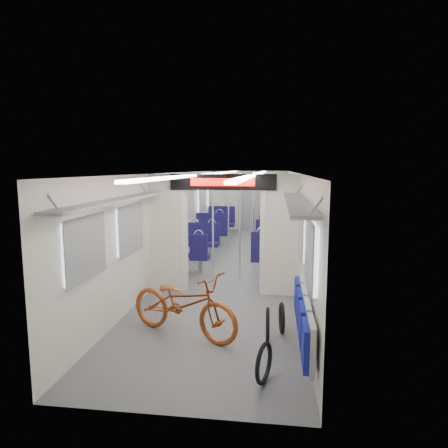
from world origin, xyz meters
name	(u,v)px	position (x,y,z in m)	size (l,w,h in m)	color
carriage	(233,207)	(0.00, -0.27, 1.50)	(12.00, 12.02, 2.31)	#515456
bicycle	(183,304)	(-0.30, -4.12, 0.48)	(0.63, 1.82, 0.96)	#994116
flip_bench	(303,316)	(1.35, -4.67, 0.58)	(0.12, 2.13, 0.54)	gray
bike_hoop_a	(264,365)	(0.89, -5.28, 0.22)	(0.48, 0.48, 0.05)	black
bike_hoop_b	(268,328)	(0.91, -4.26, 0.23)	(0.52, 0.52, 0.05)	black
bike_hoop_c	(282,320)	(1.11, -3.86, 0.21)	(0.46, 0.46, 0.05)	black
seat_bay_near_left	(197,245)	(-0.94, 0.01, 0.52)	(0.88, 1.93, 1.06)	#130E3F
seat_bay_near_right	(273,244)	(0.93, 0.15, 0.56)	(0.94, 2.22, 1.14)	#130E3F
seat_bay_far_left	(217,224)	(-0.93, 3.51, 0.57)	(0.96, 2.31, 1.17)	#130E3F
seat_bay_far_right	(274,225)	(0.93, 3.78, 0.53)	(0.89, 2.00, 1.08)	#130E3F
stanchion_near_left	(213,228)	(-0.33, -1.22, 1.15)	(0.04, 0.04, 2.30)	silver
stanchion_near_right	(240,228)	(0.24, -1.13, 1.15)	(0.04, 0.04, 2.30)	silver
stanchion_far_left	(229,211)	(-0.38, 2.05, 1.15)	(0.04, 0.04, 2.30)	silver
stanchion_far_right	(253,213)	(0.37, 1.60, 1.15)	(0.04, 0.04, 2.30)	silver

